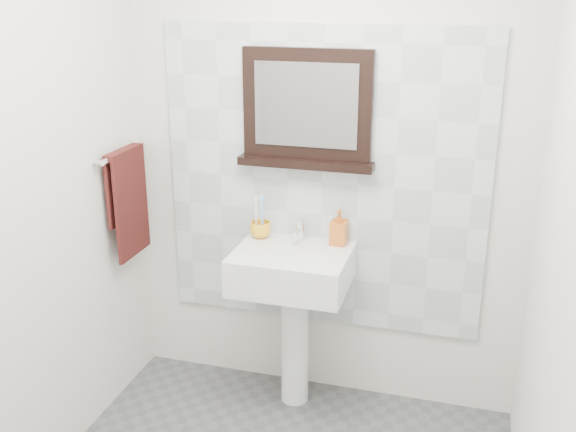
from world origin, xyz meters
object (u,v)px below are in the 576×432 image
object	(u,v)px
toothbrush_cup	(260,230)
soap_dispenser	(339,227)
framed_mirror	(307,111)
hand_towel	(128,194)
pedestal_sink	(292,285)

from	to	relation	value
toothbrush_cup	soap_dispenser	bearing A→B (deg)	3.07
framed_mirror	hand_towel	xyz separation A→B (m)	(-0.87, -0.21, -0.42)
pedestal_sink	hand_towel	size ratio (longest dim) A/B	1.75
framed_mirror	pedestal_sink	bearing A→B (deg)	-95.19
framed_mirror	hand_towel	distance (m)	0.99
pedestal_sink	soap_dispenser	xyz separation A→B (m)	(0.19, 0.15, 0.27)
soap_dispenser	pedestal_sink	bearing A→B (deg)	-140.68
soap_dispenser	hand_towel	size ratio (longest dim) A/B	0.32
framed_mirror	soap_dispenser	bearing A→B (deg)	-12.99
toothbrush_cup	hand_towel	distance (m)	0.69
toothbrush_cup	framed_mirror	world-z (taller)	framed_mirror
hand_towel	soap_dispenser	bearing A→B (deg)	9.33
toothbrush_cup	framed_mirror	xyz separation A→B (m)	(0.22, 0.06, 0.60)
toothbrush_cup	soap_dispenser	world-z (taller)	soap_dispenser
soap_dispenser	framed_mirror	size ratio (longest dim) A/B	0.27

